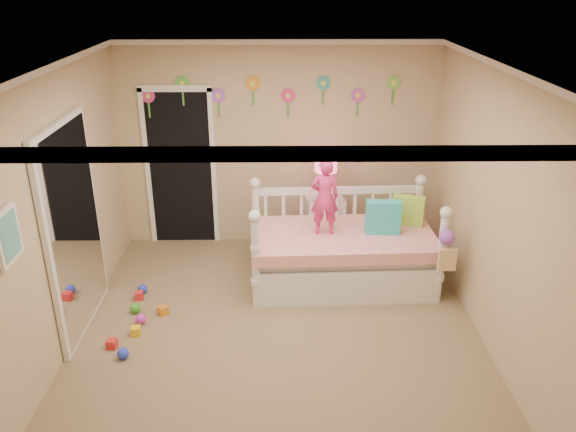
{
  "coord_description": "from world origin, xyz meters",
  "views": [
    {
      "loc": [
        0.03,
        -4.69,
        3.33
      ],
      "look_at": [
        0.1,
        0.6,
        1.05
      ],
      "focal_mm": 35.5,
      "sensor_mm": 36.0,
      "label": 1
    }
  ],
  "objects_px": {
    "child": "(325,197)",
    "nightstand": "(324,226)",
    "table_lamp": "(326,167)",
    "daybed": "(343,237)"
  },
  "relations": [
    {
      "from": "child",
      "to": "nightstand",
      "type": "height_order",
      "value": "child"
    },
    {
      "from": "nightstand",
      "to": "table_lamp",
      "type": "relative_size",
      "value": 1.26
    },
    {
      "from": "child",
      "to": "nightstand",
      "type": "distance_m",
      "value": 1.0
    },
    {
      "from": "nightstand",
      "to": "daybed",
      "type": "bearing_deg",
      "value": -86.66
    },
    {
      "from": "nightstand",
      "to": "child",
      "type": "bearing_deg",
      "value": -103.75
    },
    {
      "from": "daybed",
      "to": "table_lamp",
      "type": "height_order",
      "value": "table_lamp"
    },
    {
      "from": "nightstand",
      "to": "table_lamp",
      "type": "bearing_deg",
      "value": 0.0
    },
    {
      "from": "daybed",
      "to": "nightstand",
      "type": "bearing_deg",
      "value": 99.82
    },
    {
      "from": "child",
      "to": "daybed",
      "type": "bearing_deg",
      "value": -177.8
    },
    {
      "from": "daybed",
      "to": "child",
      "type": "height_order",
      "value": "child"
    }
  ]
}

